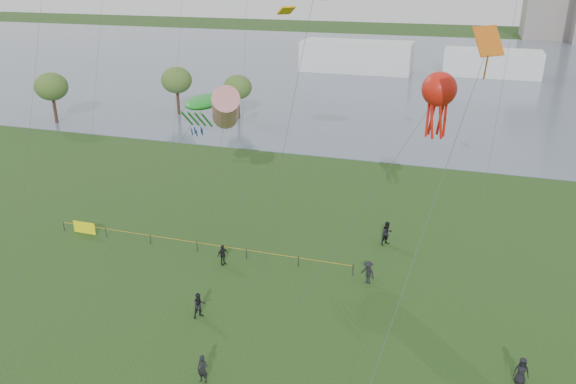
% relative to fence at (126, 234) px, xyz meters
% --- Properties ---
extents(lake, '(400.00, 120.00, 0.08)m').
position_rel_fence_xyz_m(lake, '(15.00, 84.72, -0.53)').
color(lake, slate).
rests_on(lake, ground_plane).
extents(pavilion_left, '(22.00, 8.00, 6.00)m').
position_rel_fence_xyz_m(pavilion_left, '(3.00, 79.72, 2.45)').
color(pavilion_left, silver).
rests_on(pavilion_left, ground_plane).
extents(pavilion_right, '(18.00, 7.00, 5.00)m').
position_rel_fence_xyz_m(pavilion_right, '(29.00, 82.72, 1.95)').
color(pavilion_right, silver).
rests_on(pavilion_right, ground_plane).
extents(trees, '(27.32, 13.60, 6.86)m').
position_rel_fence_xyz_m(trees, '(-17.55, 34.06, 4.27)').
color(trees, '#372019').
rests_on(trees, ground_plane).
extents(fence, '(24.07, 0.07, 1.05)m').
position_rel_fence_xyz_m(fence, '(0.00, 0.00, 0.00)').
color(fence, black).
rests_on(fence, ground_plane).
extents(spectator_a, '(1.02, 1.03, 1.68)m').
position_rel_fence_xyz_m(spectator_a, '(10.05, -7.76, 0.28)').
color(spectator_a, black).
rests_on(spectator_a, ground_plane).
extents(spectator_b, '(1.25, 1.09, 1.67)m').
position_rel_fence_xyz_m(spectator_b, '(19.27, -0.71, 0.28)').
color(spectator_b, black).
rests_on(spectator_b, ground_plane).
extents(spectator_c, '(0.78, 0.99, 1.58)m').
position_rel_fence_xyz_m(spectator_c, '(8.79, -1.28, 0.23)').
color(spectator_c, black).
rests_on(spectator_c, ground_plane).
extents(spectator_d, '(0.78, 0.53, 1.56)m').
position_rel_fence_xyz_m(spectator_d, '(28.55, -8.21, 0.23)').
color(spectator_d, black).
rests_on(spectator_d, ground_plane).
extents(spectator_f, '(0.60, 0.41, 1.61)m').
position_rel_fence_xyz_m(spectator_f, '(12.76, -13.00, 0.25)').
color(spectator_f, black).
rests_on(spectator_f, ground_plane).
extents(spectator_g, '(1.16, 1.18, 1.92)m').
position_rel_fence_xyz_m(spectator_g, '(19.71, 5.42, 0.41)').
color(spectator_g, black).
rests_on(spectator_g, ground_plane).
extents(kite_windsock, '(4.37, 5.30, 12.50)m').
position_rel_fence_xyz_m(kite_windsock, '(7.58, 3.11, 9.94)').
color(kite_windsock, '#3F3F42').
extents(kite_creature, '(6.80, 9.84, 10.84)m').
position_rel_fence_xyz_m(kite_creature, '(5.00, 5.01, 9.80)').
color(kite_creature, '#3F3F42').
extents(kite_octopus, '(8.29, 5.27, 14.51)m').
position_rel_fence_xyz_m(kite_octopus, '(22.71, -0.20, 12.83)').
color(kite_octopus, '#3F3F42').
extents(kite_delta, '(5.07, 13.58, 17.77)m').
position_rel_fence_xyz_m(kite_delta, '(24.65, -7.92, 15.63)').
color(kite_delta, '#3F3F42').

